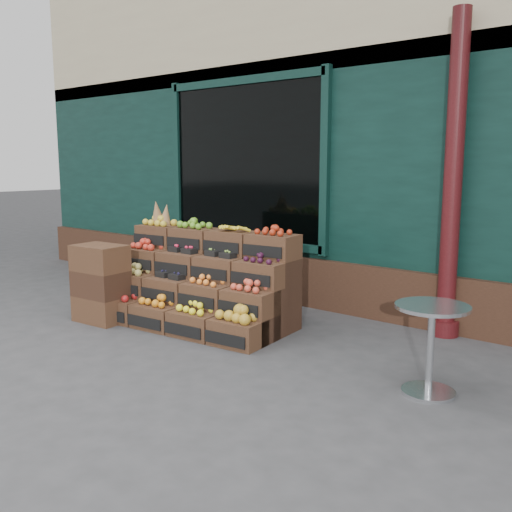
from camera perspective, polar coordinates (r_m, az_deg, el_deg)
The scene contains 6 objects.
ground at distance 5.15m, azimuth -3.29°, elevation -10.61°, with size 60.00×60.00×0.00m, color #3A3A3C.
shop_facade at distance 9.28m, azimuth 19.08°, elevation 12.84°, with size 12.00×6.24×4.80m.
crate_display at distance 6.29m, azimuth -5.56°, elevation -3.09°, with size 2.18×1.22×1.31m.
spare_crates at distance 6.55m, azimuth -15.25°, elevation -2.66°, with size 0.60×0.44×0.86m.
bistro_table at distance 4.55m, azimuth 17.09°, elevation -7.93°, with size 0.56×0.56×0.70m.
shopkeeper at distance 8.25m, azimuth -0.04°, elevation 3.99°, with size 0.72×0.47×1.96m, color #1D6622.
Camera 1 is at (3.29, -3.54, 1.76)m, focal length 40.00 mm.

